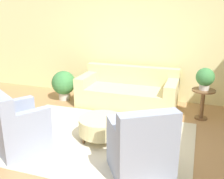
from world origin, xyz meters
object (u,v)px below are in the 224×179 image
armchair_right (142,149)px  potted_plant_on_side_table (205,78)px  couch (128,92)px  potted_plant_floor (64,84)px  ottoman_table (101,125)px  armchair_left (17,128)px  side_table (203,100)px

armchair_right → potted_plant_on_side_table: 2.39m
couch → potted_plant_floor: bearing=-174.3°
armchair_right → ottoman_table: 1.14m
armchair_left → potted_plant_floor: armchair_left is taller
couch → side_table: bearing=-10.6°
potted_plant_on_side_table → potted_plant_floor: (-3.20, 0.15, -0.45)m
ottoman_table → potted_plant_on_side_table: potted_plant_on_side_table is taller
couch → armchair_left: size_ratio=2.14×
couch → potted_plant_on_side_table: bearing=-10.6°
potted_plant_on_side_table → potted_plant_floor: bearing=177.3°
couch → potted_plant_on_side_table: potted_plant_on_side_table is taller
ottoman_table → side_table: side_table is taller
couch → ottoman_table: 1.79m
couch → armchair_left: (-1.09, -2.53, 0.08)m
armchair_left → armchair_right: size_ratio=1.00×
couch → ottoman_table: bearing=-89.3°
armchair_left → armchair_right: bearing=0.0°
side_table → potted_plant_on_side_table: bearing=153.4°
side_table → potted_plant_floor: 3.20m
ottoman_table → side_table: 2.19m
armchair_left → side_table: (2.72, 2.22, 0.03)m
potted_plant_on_side_table → potted_plant_floor: size_ratio=0.61×
armchair_left → potted_plant_floor: size_ratio=1.45×
armchair_left → armchair_right: same height
potted_plant_floor → potted_plant_on_side_table: bearing=-2.7°
couch → armchair_left: armchair_left is taller
potted_plant_floor → armchair_right: bearing=-44.1°
side_table → potted_plant_on_side_table: potted_plant_on_side_table is taller
couch → side_table: couch is taller
ottoman_table → potted_plant_on_side_table: bearing=42.7°
ottoman_table → potted_plant_floor: bearing=134.4°
couch → armchair_right: armchair_right is taller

